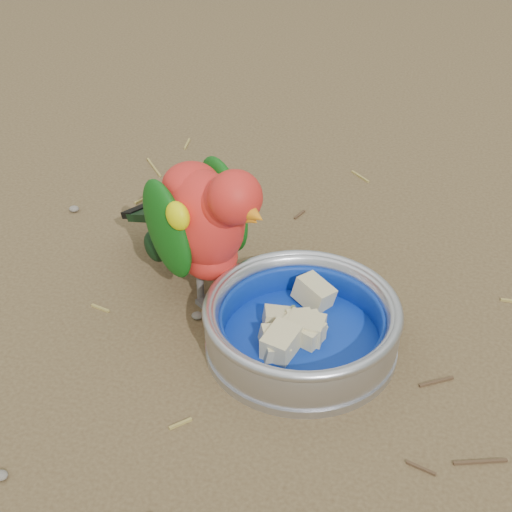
# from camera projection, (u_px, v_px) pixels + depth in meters

# --- Properties ---
(ground) EXTENTS (60.00, 60.00, 0.00)m
(ground) POSITION_uv_depth(u_px,v_px,m) (281.00, 333.00, 0.91)
(ground) COLOR brown
(food_bowl) EXTENTS (0.22, 0.22, 0.02)m
(food_bowl) POSITION_uv_depth(u_px,v_px,m) (301.00, 343.00, 0.89)
(food_bowl) COLOR #B2B2BA
(food_bowl) RESTS_ON ground
(bowl_wall) EXTENTS (0.22, 0.22, 0.04)m
(bowl_wall) POSITION_uv_depth(u_px,v_px,m) (302.00, 322.00, 0.87)
(bowl_wall) COLOR #B2B2BA
(bowl_wall) RESTS_ON food_bowl
(fruit_wedges) EXTENTS (0.13, 0.13, 0.03)m
(fruit_wedges) POSITION_uv_depth(u_px,v_px,m) (302.00, 327.00, 0.87)
(fruit_wedges) COLOR beige
(fruit_wedges) RESTS_ON food_bowl
(lory_parrot) EXTENTS (0.26, 0.23, 0.19)m
(lory_parrot) POSITION_uv_depth(u_px,v_px,m) (205.00, 231.00, 0.92)
(lory_parrot) COLOR red
(lory_parrot) RESTS_ON ground
(ground_debris) EXTENTS (0.90, 0.80, 0.01)m
(ground_debris) POSITION_uv_depth(u_px,v_px,m) (248.00, 306.00, 0.95)
(ground_debris) COLOR olive
(ground_debris) RESTS_ON ground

